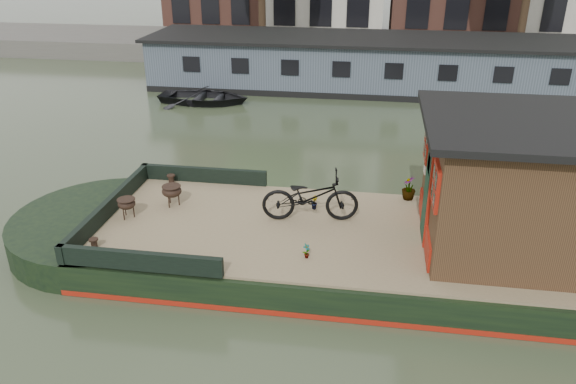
# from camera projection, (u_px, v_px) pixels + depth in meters

# --- Properties ---
(ground) EXTENTS (120.00, 120.00, 0.00)m
(ground) POSITION_uv_depth(u_px,v_px,m) (398.00, 264.00, 11.07)
(ground) COLOR #2E3924
(ground) RESTS_ON ground
(houseboat_hull) EXTENTS (14.01, 4.02, 0.60)m
(houseboat_hull) POSITION_uv_depth(u_px,v_px,m) (331.00, 247.00, 11.15)
(houseboat_hull) COLOR black
(houseboat_hull) RESTS_ON ground
(houseboat_deck) EXTENTS (11.80, 3.80, 0.05)m
(houseboat_deck) POSITION_uv_depth(u_px,v_px,m) (400.00, 237.00, 10.81)
(houseboat_deck) COLOR #81704F
(houseboat_deck) RESTS_ON houseboat_hull
(bow_bulwark) EXTENTS (3.00, 4.00, 0.35)m
(bow_bulwark) POSITION_uv_depth(u_px,v_px,m) (149.00, 209.00, 11.44)
(bow_bulwark) COLOR black
(bow_bulwark) RESTS_ON houseboat_deck
(cabin) EXTENTS (4.00, 3.50, 2.42)m
(cabin) POSITION_uv_depth(u_px,v_px,m) (531.00, 185.00, 9.98)
(cabin) COLOR black
(cabin) RESTS_ON houseboat_deck
(bicycle) EXTENTS (2.01, 0.94, 1.02)m
(bicycle) POSITION_uv_depth(u_px,v_px,m) (310.00, 197.00, 11.21)
(bicycle) COLOR black
(bicycle) RESTS_ON houseboat_deck
(potted_plant_b) EXTENTS (0.16, 0.18, 0.28)m
(potted_plant_b) POSITION_uv_depth(u_px,v_px,m) (314.00, 202.00, 11.82)
(potted_plant_b) COLOR brown
(potted_plant_b) RESTS_ON houseboat_deck
(potted_plant_d) EXTENTS (0.33, 0.33, 0.53)m
(potted_plant_d) POSITION_uv_depth(u_px,v_px,m) (409.00, 188.00, 12.19)
(potted_plant_d) COLOR #964D29
(potted_plant_d) RESTS_ON houseboat_deck
(potted_plant_e) EXTENTS (0.17, 0.18, 0.28)m
(potted_plant_e) POSITION_uv_depth(u_px,v_px,m) (307.00, 251.00, 10.00)
(potted_plant_e) COLOR #9A642D
(potted_plant_e) RESTS_ON houseboat_deck
(brazier_front) EXTENTS (0.48, 0.48, 0.45)m
(brazier_front) POSITION_uv_depth(u_px,v_px,m) (172.00, 196.00, 11.92)
(brazier_front) COLOR black
(brazier_front) RESTS_ON houseboat_deck
(brazier_rear) EXTENTS (0.39, 0.39, 0.42)m
(brazier_rear) POSITION_uv_depth(u_px,v_px,m) (127.00, 208.00, 11.41)
(brazier_rear) COLOR black
(brazier_rear) RESTS_ON houseboat_deck
(bollard_port) EXTENTS (0.19, 0.19, 0.21)m
(bollard_port) POSITION_uv_depth(u_px,v_px,m) (171.00, 179.00, 13.02)
(bollard_port) COLOR black
(bollard_port) RESTS_ON houseboat_deck
(bollard_stbd) EXTENTS (0.17, 0.17, 0.20)m
(bollard_stbd) POSITION_uv_depth(u_px,v_px,m) (94.00, 244.00, 10.33)
(bollard_stbd) COLOR black
(bollard_stbd) RESTS_ON houseboat_deck
(dinghy) EXTENTS (3.56, 2.61, 0.72)m
(dinghy) POSITION_uv_depth(u_px,v_px,m) (204.00, 94.00, 21.54)
(dinghy) COLOR black
(dinghy) RESTS_ON ground
(far_houseboat) EXTENTS (20.40, 4.40, 2.11)m
(far_houseboat) POSITION_uv_depth(u_px,v_px,m) (393.00, 66.00, 23.23)
(far_houseboat) COLOR #495362
(far_houseboat) RESTS_ON ground
(quay) EXTENTS (60.00, 6.00, 0.90)m
(quay) POSITION_uv_depth(u_px,v_px,m) (390.00, 50.00, 29.28)
(quay) COLOR #47443F
(quay) RESTS_ON ground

